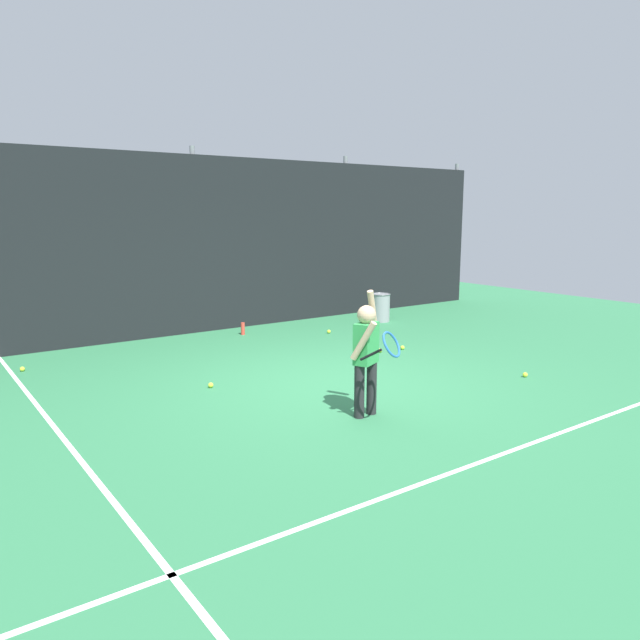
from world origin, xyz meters
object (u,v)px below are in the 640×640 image
object	(u,v)px
ball_hopper	(381,307)
water_bottle	(243,329)
tennis_ball_8	(22,369)
tennis_ball_1	(380,351)
tennis_ball_5	(403,348)
tennis_player	(367,350)
tennis_ball_0	(525,375)
tennis_ball_4	(366,356)
tennis_ball_2	(373,364)
tennis_ball_7	(211,385)
tennis_ball_6	(329,332)

from	to	relation	value
ball_hopper	water_bottle	distance (m)	2.93
tennis_ball_8	tennis_ball_1	bearing A→B (deg)	-23.22
tennis_ball_5	tennis_player	bearing A→B (deg)	-140.30
water_bottle	tennis_ball_0	xyz separation A→B (m)	(1.70, -4.68, -0.08)
tennis_ball_1	tennis_ball_5	distance (m)	0.43
tennis_ball_0	tennis_ball_8	distance (m)	6.85
tennis_ball_1	tennis_ball_5	xyz separation A→B (m)	(0.43, -0.05, 0.00)
water_bottle	tennis_ball_5	distance (m)	2.95
tennis_ball_4	tennis_ball_5	world-z (taller)	same
tennis_ball_2	tennis_ball_5	size ratio (longest dim) A/B	1.00
tennis_ball_7	tennis_ball_1	bearing A→B (deg)	3.74
tennis_player	tennis_ball_7	world-z (taller)	tennis_player
tennis_ball_8	tennis_ball_6	bearing A→B (deg)	-4.15
tennis_ball_1	tennis_ball_4	bearing A→B (deg)	-159.58
tennis_ball_2	water_bottle	bearing A→B (deg)	97.72
tennis_ball_8	tennis_player	bearing A→B (deg)	-57.45
tennis_ball_5	tennis_ball_6	distance (m)	1.74
water_bottle	tennis_player	bearing A→B (deg)	-102.33
tennis_ball_1	tennis_ball_4	size ratio (longest dim) A/B	1.00
tennis_ball_2	tennis_ball_8	xyz separation A→B (m)	(-4.10, 2.63, 0.00)
tennis_ball_5	tennis_ball_8	xyz separation A→B (m)	(-5.18, 2.09, 0.00)
tennis_ball_0	tennis_ball_7	size ratio (longest dim) A/B	1.00
tennis_ball_2	tennis_ball_1	bearing A→B (deg)	42.40
tennis_ball_0	tennis_ball_5	size ratio (longest dim) A/B	1.00
ball_hopper	tennis_ball_0	xyz separation A→B (m)	(-1.19, -4.24, -0.26)
water_bottle	tennis_ball_8	size ratio (longest dim) A/B	3.33
tennis_ball_0	ball_hopper	bearing A→B (deg)	74.38
tennis_player	tennis_ball_4	xyz separation A→B (m)	(1.68, 1.99, -0.69)
tennis_ball_7	tennis_ball_8	world-z (taller)	same
tennis_player	tennis_ball_1	size ratio (longest dim) A/B	20.46
tennis_ball_0	tennis_ball_1	bearing A→B (deg)	106.02
ball_hopper	tennis_ball_6	distance (m)	1.63
ball_hopper	water_bottle	size ratio (longest dim) A/B	2.55
tennis_ball_0	tennis_ball_6	world-z (taller)	same
tennis_ball_6	tennis_ball_7	bearing A→B (deg)	-149.91
tennis_ball_5	tennis_ball_6	world-z (taller)	same
tennis_ball_1	tennis_ball_8	distance (m)	5.17
tennis_ball_5	tennis_ball_6	size ratio (longest dim) A/B	1.00
water_bottle	tennis_ball_8	distance (m)	3.71
water_bottle	tennis_ball_6	size ratio (longest dim) A/B	3.33
tennis_ball_2	tennis_ball_7	distance (m)	2.36
tennis_ball_7	water_bottle	bearing A→B (deg)	54.53
tennis_ball_8	tennis_ball_2	bearing A→B (deg)	-32.75
tennis_ball_6	tennis_ball_8	bearing A→B (deg)	175.85
tennis_ball_7	tennis_ball_2	bearing A→B (deg)	-9.81
tennis_ball_4	tennis_ball_8	world-z (taller)	same
ball_hopper	tennis_ball_4	distance (m)	3.13
tennis_ball_6	tennis_ball_4	bearing A→B (deg)	-109.55
water_bottle	tennis_ball_6	distance (m)	1.55
tennis_player	tennis_ball_1	world-z (taller)	tennis_player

